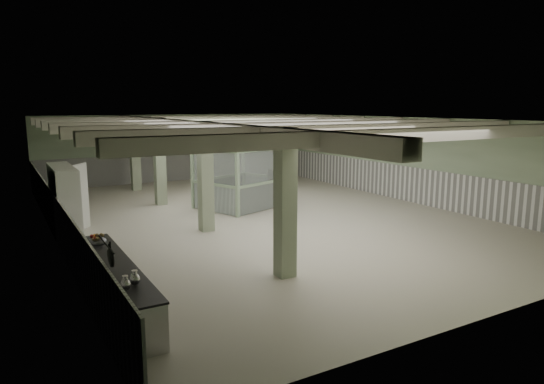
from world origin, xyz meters
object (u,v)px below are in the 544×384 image
walkin_cooler (65,201)px  guard_booth (241,164)px  filing_cabinet (277,186)px  prep_counter (111,285)px

walkin_cooler → guard_booth: 7.01m
guard_booth → filing_cabinet: bearing=-27.1°
prep_counter → walkin_cooler: size_ratio=1.97×
guard_booth → filing_cabinet: 1.90m
walkin_cooler → filing_cabinet: (8.42, 1.30, -0.43)m
prep_counter → guard_booth: size_ratio=1.26×
walkin_cooler → guard_booth: bearing=12.2°
prep_counter → filing_cabinet: filing_cabinet is taller
walkin_cooler → guard_booth: guard_booth is taller
prep_counter → walkin_cooler: walkin_cooler is taller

